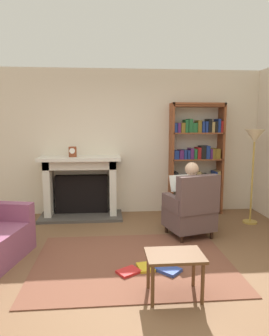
# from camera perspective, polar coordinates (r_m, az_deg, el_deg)

# --- Properties ---
(ground) EXTENTS (14.00, 14.00, 0.00)m
(ground) POSITION_cam_1_polar(r_m,az_deg,el_deg) (3.67, 0.05, -19.31)
(ground) COLOR brown
(back_wall) EXTENTS (5.60, 0.10, 2.70)m
(back_wall) POSITION_cam_1_polar(r_m,az_deg,el_deg) (5.81, -2.13, 4.83)
(back_wall) COLOR beige
(back_wall) RESTS_ON ground
(area_rug) EXTENTS (2.40, 1.80, 0.01)m
(area_rug) POSITION_cam_1_polar(r_m,az_deg,el_deg) (3.93, -0.35, -17.21)
(area_rug) COLOR brown
(area_rug) RESTS_ON ground
(fireplace) EXTENTS (1.48, 0.64, 1.12)m
(fireplace) POSITION_cam_1_polar(r_m,az_deg,el_deg) (5.67, -9.97, -3.12)
(fireplace) COLOR #4C4742
(fireplace) RESTS_ON ground
(mantel_clock) EXTENTS (0.14, 0.14, 0.18)m
(mantel_clock) POSITION_cam_1_polar(r_m,az_deg,el_deg) (5.49, -11.53, 3.00)
(mantel_clock) COLOR brown
(mantel_clock) RESTS_ON fireplace
(bookshelf) EXTENTS (0.99, 0.32, 2.08)m
(bookshelf) POSITION_cam_1_polar(r_m,az_deg,el_deg) (5.85, 11.53, 1.30)
(bookshelf) COLOR brown
(bookshelf) RESTS_ON ground
(armchair_reading) EXTENTS (0.79, 0.77, 0.97)m
(armchair_reading) POSITION_cam_1_polar(r_m,az_deg,el_deg) (4.67, 10.61, -7.68)
(armchair_reading) COLOR #331E14
(armchair_reading) RESTS_ON ground
(seated_reader) EXTENTS (0.46, 0.59, 1.14)m
(seated_reader) POSITION_cam_1_polar(r_m,az_deg,el_deg) (4.72, 9.93, -5.04)
(seated_reader) COLOR white
(seated_reader) RESTS_ON ground
(side_table) EXTENTS (0.56, 0.39, 0.44)m
(side_table) POSITION_cam_1_polar(r_m,az_deg,el_deg) (3.13, 7.52, -16.85)
(side_table) COLOR brown
(side_table) RESTS_ON ground
(scattered_books) EXTENTS (0.78, 0.39, 0.04)m
(scattered_books) POSITION_cam_1_polar(r_m,az_deg,el_deg) (3.71, 3.04, -18.47)
(scattered_books) COLOR red
(scattered_books) RESTS_ON area_rug
(floor_lamp) EXTENTS (0.32, 0.32, 1.61)m
(floor_lamp) POSITION_cam_1_polar(r_m,az_deg,el_deg) (5.47, 21.53, 4.16)
(floor_lamp) COLOR #B7933F
(floor_lamp) RESTS_ON ground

